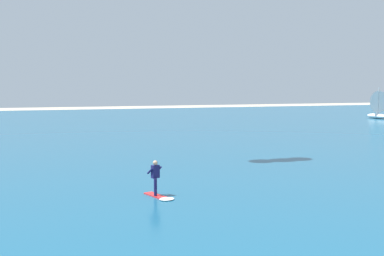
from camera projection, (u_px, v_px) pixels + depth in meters
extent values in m
cube|color=navy|center=(114.00, 129.00, 55.96)|extent=(160.00, 90.00, 0.10)
cube|color=red|center=(155.00, 195.00, 22.10)|extent=(0.86, 1.47, 0.05)
cylinder|color=#19194C|center=(155.00, 187.00, 21.84)|extent=(0.14, 0.14, 0.80)
cylinder|color=#19194C|center=(156.00, 185.00, 22.27)|extent=(0.14, 0.14, 0.80)
cube|color=#19194C|center=(155.00, 172.00, 21.99)|extent=(0.41, 0.32, 0.60)
sphere|color=tan|center=(155.00, 163.00, 21.96)|extent=(0.22, 0.22, 0.22)
cylinder|color=#19194C|center=(150.00, 171.00, 21.92)|extent=(0.24, 0.50, 0.39)
cylinder|color=#19194C|center=(158.00, 170.00, 22.19)|extent=(0.24, 0.50, 0.39)
ellipsoid|color=white|center=(167.00, 199.00, 21.34)|extent=(0.85, 0.79, 0.08)
ellipsoid|color=white|center=(377.00, 116.00, 72.49)|extent=(1.64, 4.09, 0.75)
cylinder|color=silver|center=(379.00, 100.00, 72.10)|extent=(0.13, 0.13, 4.01)
cone|color=white|center=(374.00, 102.00, 72.93)|extent=(3.48, 1.97, 3.37)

